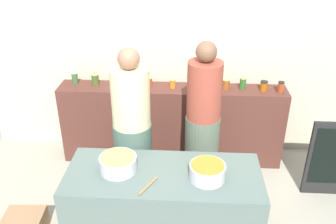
{
  "coord_description": "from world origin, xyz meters",
  "views": [
    {
      "loc": [
        0.19,
        -2.84,
        2.72
      ],
      "look_at": [
        0.0,
        0.35,
        1.05
      ],
      "focal_mm": 39.02,
      "sensor_mm": 36.0,
      "label": 1
    }
  ],
  "objects_px": {
    "preserve_jar_2": "(126,79)",
    "preserve_jar_9": "(264,86)",
    "cooking_pot_center": "(207,172)",
    "cook_with_tongs": "(133,138)",
    "preserve_jar_4": "(173,83)",
    "preserve_jar_6": "(213,82)",
    "preserve_jar_10": "(281,87)",
    "preserve_jar_5": "(194,85)",
    "chalkboard_sign": "(332,159)",
    "wooden_spoon": "(148,186)",
    "cook_in_cap": "(202,131)",
    "preserve_jar_0": "(75,78)",
    "preserve_jar_1": "(95,79)",
    "preserve_jar_8": "(243,83)",
    "preserve_jar_7": "(226,84)",
    "cooking_pot_left": "(118,163)",
    "preserve_jar_3": "(149,81)"
  },
  "relations": [
    {
      "from": "wooden_spoon",
      "to": "cook_in_cap",
      "type": "distance_m",
      "value": 1.03
    },
    {
      "from": "preserve_jar_7",
      "to": "preserve_jar_9",
      "type": "bearing_deg",
      "value": -1.24
    },
    {
      "from": "chalkboard_sign",
      "to": "preserve_jar_6",
      "type": "bearing_deg",
      "value": 152.95
    },
    {
      "from": "cooking_pot_center",
      "to": "cook_with_tongs",
      "type": "distance_m",
      "value": 0.96
    },
    {
      "from": "preserve_jar_3",
      "to": "cooking_pot_left",
      "type": "distance_m",
      "value": 1.45
    },
    {
      "from": "preserve_jar_1",
      "to": "preserve_jar_6",
      "type": "height_order",
      "value": "preserve_jar_6"
    },
    {
      "from": "preserve_jar_9",
      "to": "wooden_spoon",
      "type": "distance_m",
      "value": 1.99
    },
    {
      "from": "preserve_jar_0",
      "to": "preserve_jar_7",
      "type": "xyz_separation_m",
      "value": [
        1.8,
        -0.06,
        -0.01
      ]
    },
    {
      "from": "preserve_jar_5",
      "to": "chalkboard_sign",
      "type": "xyz_separation_m",
      "value": [
        1.49,
        -0.55,
        -0.59
      ]
    },
    {
      "from": "preserve_jar_4",
      "to": "preserve_jar_8",
      "type": "height_order",
      "value": "preserve_jar_8"
    },
    {
      "from": "preserve_jar_0",
      "to": "preserve_jar_2",
      "type": "bearing_deg",
      "value": 0.83
    },
    {
      "from": "preserve_jar_2",
      "to": "preserve_jar_10",
      "type": "height_order",
      "value": "preserve_jar_2"
    },
    {
      "from": "preserve_jar_6",
      "to": "preserve_jar_9",
      "type": "xyz_separation_m",
      "value": [
        0.58,
        -0.06,
        -0.01
      ]
    },
    {
      "from": "preserve_jar_3",
      "to": "preserve_jar_5",
      "type": "distance_m",
      "value": 0.54
    },
    {
      "from": "preserve_jar_10",
      "to": "chalkboard_sign",
      "type": "distance_m",
      "value": 0.95
    },
    {
      "from": "preserve_jar_8",
      "to": "preserve_jar_4",
      "type": "bearing_deg",
      "value": -178.33
    },
    {
      "from": "preserve_jar_2",
      "to": "preserve_jar_6",
      "type": "bearing_deg",
      "value": -1.01
    },
    {
      "from": "cook_with_tongs",
      "to": "preserve_jar_5",
      "type": "bearing_deg",
      "value": 51.82
    },
    {
      "from": "wooden_spoon",
      "to": "cook_in_cap",
      "type": "bearing_deg",
      "value": 63.19
    },
    {
      "from": "preserve_jar_1",
      "to": "wooden_spoon",
      "type": "relative_size",
      "value": 0.53
    },
    {
      "from": "preserve_jar_2",
      "to": "preserve_jar_9",
      "type": "relative_size",
      "value": 1.18
    },
    {
      "from": "preserve_jar_1",
      "to": "wooden_spoon",
      "type": "xyz_separation_m",
      "value": [
        0.81,
        -1.64,
        -0.25
      ]
    },
    {
      "from": "preserve_jar_7",
      "to": "cooking_pot_left",
      "type": "xyz_separation_m",
      "value": [
        -1.02,
        -1.38,
        -0.18
      ]
    },
    {
      "from": "preserve_jar_10",
      "to": "chalkboard_sign",
      "type": "height_order",
      "value": "preserve_jar_10"
    },
    {
      "from": "preserve_jar_6",
      "to": "cooking_pot_center",
      "type": "relative_size",
      "value": 0.46
    },
    {
      "from": "cooking_pot_center",
      "to": "wooden_spoon",
      "type": "distance_m",
      "value": 0.51
    },
    {
      "from": "preserve_jar_6",
      "to": "preserve_jar_1",
      "type": "bearing_deg",
      "value": 179.86
    },
    {
      "from": "preserve_jar_5",
      "to": "preserve_jar_9",
      "type": "height_order",
      "value": "preserve_jar_5"
    },
    {
      "from": "preserve_jar_3",
      "to": "preserve_jar_6",
      "type": "relative_size",
      "value": 0.77
    },
    {
      "from": "preserve_jar_6",
      "to": "preserve_jar_10",
      "type": "bearing_deg",
      "value": -7.6
    },
    {
      "from": "cooking_pot_left",
      "to": "cook_in_cap",
      "type": "relative_size",
      "value": 0.19
    },
    {
      "from": "preserve_jar_4",
      "to": "preserve_jar_9",
      "type": "distance_m",
      "value": 1.06
    },
    {
      "from": "preserve_jar_0",
      "to": "preserve_jar_5",
      "type": "height_order",
      "value": "preserve_jar_0"
    },
    {
      "from": "preserve_jar_7",
      "to": "preserve_jar_10",
      "type": "height_order",
      "value": "same"
    },
    {
      "from": "preserve_jar_0",
      "to": "preserve_jar_10",
      "type": "bearing_deg",
      "value": -2.64
    },
    {
      "from": "preserve_jar_7",
      "to": "cook_in_cap",
      "type": "distance_m",
      "value": 0.77
    },
    {
      "from": "preserve_jar_4",
      "to": "wooden_spoon",
      "type": "xyz_separation_m",
      "value": [
        -0.12,
        -1.59,
        -0.23
      ]
    },
    {
      "from": "preserve_jar_9",
      "to": "preserve_jar_10",
      "type": "xyz_separation_m",
      "value": [
        0.18,
        -0.05,
        0.01
      ]
    },
    {
      "from": "preserve_jar_4",
      "to": "preserve_jar_0",
      "type": "bearing_deg",
      "value": 177.3
    },
    {
      "from": "cooking_pot_left",
      "to": "cook_with_tongs",
      "type": "bearing_deg",
      "value": 85.63
    },
    {
      "from": "preserve_jar_4",
      "to": "preserve_jar_10",
      "type": "height_order",
      "value": "preserve_jar_10"
    },
    {
      "from": "preserve_jar_0",
      "to": "cooking_pot_left",
      "type": "xyz_separation_m",
      "value": [
        0.78,
        -1.44,
        -0.19
      ]
    },
    {
      "from": "wooden_spoon",
      "to": "chalkboard_sign",
      "type": "xyz_separation_m",
      "value": [
        1.87,
        0.99,
        -0.35
      ]
    },
    {
      "from": "preserve_jar_1",
      "to": "preserve_jar_8",
      "type": "height_order",
      "value": "preserve_jar_8"
    },
    {
      "from": "preserve_jar_0",
      "to": "preserve_jar_2",
      "type": "relative_size",
      "value": 1.11
    },
    {
      "from": "preserve_jar_10",
      "to": "chalkboard_sign",
      "type": "relative_size",
      "value": 0.14
    },
    {
      "from": "preserve_jar_3",
      "to": "preserve_jar_6",
      "type": "distance_m",
      "value": 0.75
    },
    {
      "from": "preserve_jar_4",
      "to": "preserve_jar_6",
      "type": "xyz_separation_m",
      "value": [
        0.47,
        0.05,
        0.01
      ]
    },
    {
      "from": "preserve_jar_4",
      "to": "chalkboard_sign",
      "type": "bearing_deg",
      "value": -19.09
    },
    {
      "from": "preserve_jar_9",
      "to": "cooking_pot_center",
      "type": "relative_size",
      "value": 0.37
    }
  ]
}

